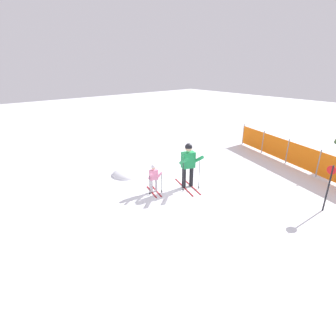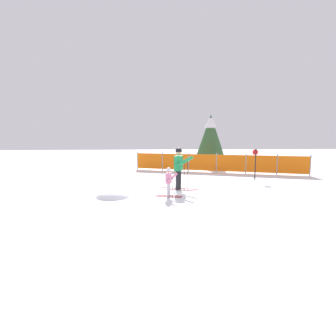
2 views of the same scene
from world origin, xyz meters
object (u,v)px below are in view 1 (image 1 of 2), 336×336
skier_child (154,176)px  safety_fence (319,163)px  skier_adult (188,162)px  trail_marker (329,183)px

skier_child → safety_fence: (3.27, 6.04, -0.04)m
skier_child → skier_adult: bearing=84.7°
skier_adult → skier_child: size_ratio=1.61×
skier_child → trail_marker: size_ratio=0.69×
skier_adult → trail_marker: 4.57m
skier_adult → safety_fence: bearing=79.5°
skier_child → trail_marker: bearing=53.2°
skier_child → safety_fence: size_ratio=0.11×
skier_adult → skier_child: bearing=-92.9°
skier_child → trail_marker: 5.66m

